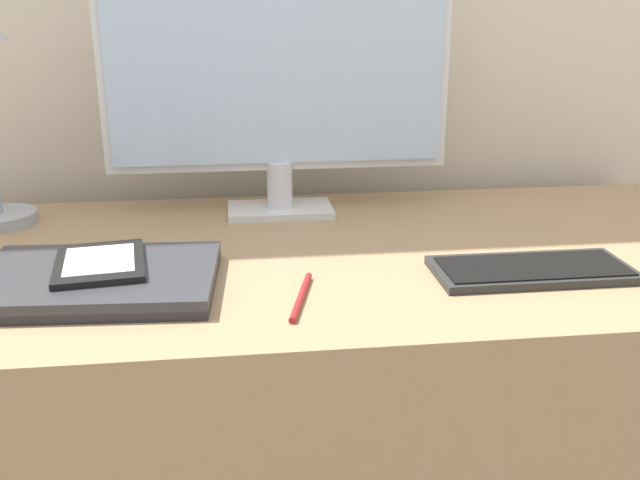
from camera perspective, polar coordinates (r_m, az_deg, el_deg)
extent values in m
cube|color=#997A56|center=(1.28, 1.43, -16.37)|extent=(1.37, 0.66, 0.73)
cube|color=silver|center=(1.30, -3.21, 2.43)|extent=(0.19, 0.11, 0.01)
cylinder|color=silver|center=(1.28, -3.24, 4.46)|extent=(0.05, 0.05, 0.08)
cube|color=silver|center=(1.26, -3.45, 13.93)|extent=(0.60, 0.01, 0.37)
cube|color=#ADC6E5|center=(1.25, -3.42, 13.90)|extent=(0.57, 0.01, 0.34)
cube|color=#282828|center=(1.05, 16.58, -2.33)|extent=(0.28, 0.12, 0.01)
cube|color=black|center=(1.04, 16.68, -2.02)|extent=(0.26, 0.10, 0.00)
cube|color=#232328|center=(1.00, -17.40, -3.39)|extent=(0.33, 0.24, 0.01)
cube|color=#333338|center=(1.00, -17.48, -2.70)|extent=(0.33, 0.24, 0.01)
cube|color=black|center=(1.01, -17.20, -1.77)|extent=(0.14, 0.17, 0.01)
cube|color=silver|center=(1.01, -17.23, -1.50)|extent=(0.10, 0.12, 0.00)
cylinder|color=maroon|center=(0.92, -1.52, -4.55)|extent=(0.04, 0.15, 0.01)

